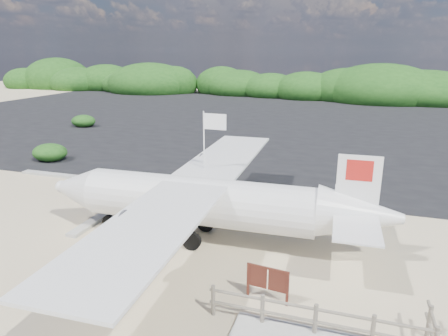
% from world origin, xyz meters
% --- Properties ---
extents(ground, '(160.00, 160.00, 0.00)m').
position_xyz_m(ground, '(0.00, 0.00, 0.00)').
color(ground, beige).
extents(asphalt_apron, '(90.00, 50.00, 0.04)m').
position_xyz_m(asphalt_apron, '(0.00, 30.00, 0.00)').
color(asphalt_apron, '#B2B2B2').
rests_on(asphalt_apron, ground).
extents(lagoon, '(9.00, 7.00, 0.40)m').
position_xyz_m(lagoon, '(-9.00, 1.50, 0.00)').
color(lagoon, '#B2B2B2').
rests_on(lagoon, ground).
extents(vegetation_band, '(124.00, 8.00, 4.40)m').
position_xyz_m(vegetation_band, '(0.00, 55.00, 0.00)').
color(vegetation_band, '#B2B2B2').
rests_on(vegetation_band, ground).
extents(fence, '(6.40, 2.00, 1.10)m').
position_xyz_m(fence, '(6.00, -5.00, 0.00)').
color(fence, '#B2B2B2').
rests_on(fence, ground).
extents(baggage_cart, '(3.46, 2.82, 1.51)m').
position_xyz_m(baggage_cart, '(-1.80, 0.20, 0.00)').
color(baggage_cart, '#0C34BA').
rests_on(baggage_cart, ground).
extents(flagpole, '(1.05, 0.47, 5.18)m').
position_xyz_m(flagpole, '(0.42, 1.25, 0.00)').
color(flagpole, white).
rests_on(flagpole, ground).
extents(signboard, '(1.48, 0.31, 1.21)m').
position_xyz_m(signboard, '(4.40, -3.80, 0.00)').
color(signboard, '#532217').
rests_on(signboard, ground).
extents(crew_a, '(0.78, 0.60, 1.90)m').
position_xyz_m(crew_a, '(-0.73, 5.20, 0.95)').
color(crew_a, '#131B48').
rests_on(crew_a, ground).
extents(crew_b, '(1.09, 0.99, 1.83)m').
position_xyz_m(crew_b, '(0.43, 3.03, 0.92)').
color(crew_b, '#131B48').
rests_on(crew_b, ground).
extents(crew_c, '(0.92, 0.52, 1.47)m').
position_xyz_m(crew_c, '(3.67, 1.56, 0.74)').
color(crew_c, '#131B48').
rests_on(crew_c, ground).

